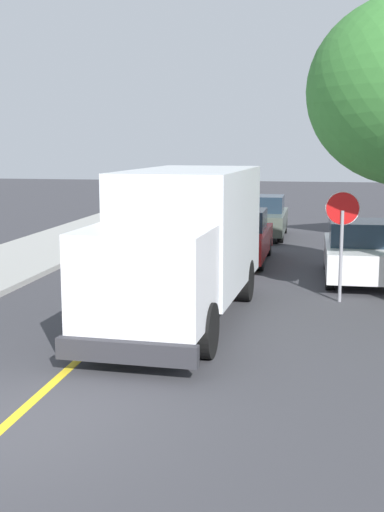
# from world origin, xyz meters

# --- Properties ---
(centre_line_yellow) EXTENTS (0.16, 56.00, 0.01)m
(centre_line_yellow) POSITION_xyz_m (0.00, 10.00, 0.00)
(centre_line_yellow) COLOR gold
(centre_line_yellow) RESTS_ON ground
(box_truck) EXTENTS (2.72, 7.28, 3.20)m
(box_truck) POSITION_xyz_m (1.25, 6.27, 1.77)
(box_truck) COLOR silver
(box_truck) RESTS_ON ground
(parked_car_near) EXTENTS (1.83, 4.41, 1.67)m
(parked_car_near) POSITION_xyz_m (1.62, 13.60, 0.79)
(parked_car_near) COLOR maroon
(parked_car_near) RESTS_ON ground
(parked_car_mid) EXTENTS (1.81, 4.40, 1.67)m
(parked_car_mid) POSITION_xyz_m (1.88, 19.52, 0.79)
(parked_car_mid) COLOR #4C564C
(parked_car_mid) RESTS_ON ground
(parked_van_across) EXTENTS (1.84, 4.42, 1.67)m
(parked_van_across) POSITION_xyz_m (5.20, 11.28, 0.79)
(parked_van_across) COLOR silver
(parked_van_across) RESTS_ON ground
(stop_sign) EXTENTS (0.80, 0.10, 2.65)m
(stop_sign) POSITION_xyz_m (4.64, 8.52, 1.86)
(stop_sign) COLOR gray
(stop_sign) RESTS_ON ground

